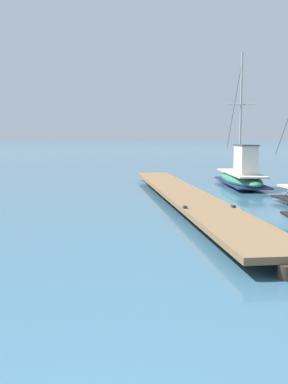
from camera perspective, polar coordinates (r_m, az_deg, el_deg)
The scene contains 2 objects.
floating_dock at distance 18.74m, azimuth 5.07°, elevation -0.31°, with size 1.83×20.30×0.53m.
fishing_boat_0 at distance 25.25m, azimuth 12.10°, elevation 2.11°, with size 2.24×6.99×7.19m.
Camera 1 is at (0.39, -2.25, 2.80)m, focal length 42.62 mm.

